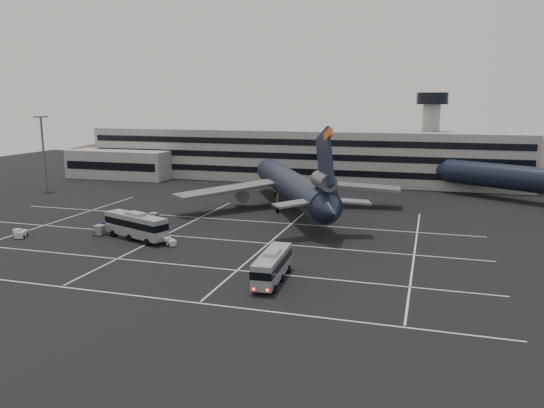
{
  "coord_description": "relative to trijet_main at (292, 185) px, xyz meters",
  "views": [
    {
      "loc": [
        35.61,
        -72.36,
        21.84
      ],
      "look_at": [
        10.62,
        10.41,
        5.0
      ],
      "focal_mm": 35.0,
      "sensor_mm": 36.0,
      "label": 1
    }
  ],
  "objects": [
    {
      "name": "lane_markings",
      "position": [
        -8.05,
        -28.69,
        -5.24
      ],
      "size": [
        90.0,
        55.62,
        0.01
      ],
      "color": "silver",
      "rests_on": "ground"
    },
    {
      "name": "bus_far",
      "position": [
        -18.04,
        -29.15,
        -2.84
      ],
      "size": [
        12.68,
        7.25,
        4.41
      ],
      "rotation": [
        0.0,
        0.0,
        1.2
      ],
      "color": "gray",
      "rests_on": "ground"
    },
    {
      "name": "lightpole_left",
      "position": [
        -63.99,
        5.59,
        6.57
      ],
      "size": [
        2.4,
        2.4,
        18.28
      ],
      "color": "slate",
      "rests_on": "ground"
    },
    {
      "name": "trijet_main",
      "position": [
        0.0,
        0.0,
        0.0
      ],
      "size": [
        42.46,
        53.2,
        18.08
      ],
      "rotation": [
        0.0,
        0.0,
        0.49
      ],
      "color": "black",
      "rests_on": "ground"
    },
    {
      "name": "terminal",
      "position": [
        -11.94,
        41.73,
        1.68
      ],
      "size": [
        125.0,
        26.0,
        24.0
      ],
      "color": "gray",
      "rests_on": "ground"
    },
    {
      "name": "hills",
      "position": [
        9.0,
        140.59,
        -17.32
      ],
      "size": [
        352.0,
        180.0,
        44.0
      ],
      "color": "#38332B",
      "rests_on": "ground"
    },
    {
      "name": "ground",
      "position": [
        -8.99,
        -29.41,
        -5.25
      ],
      "size": [
        260.0,
        260.0,
        0.0
      ],
      "primitive_type": "plane",
      "color": "black",
      "rests_on": "ground"
    },
    {
      "name": "tug_a",
      "position": [
        -36.55,
        -33.71,
        -4.57
      ],
      "size": [
        2.29,
        2.74,
        1.53
      ],
      "rotation": [
        0.0,
        0.0,
        0.43
      ],
      "color": "silver",
      "rests_on": "ground"
    },
    {
      "name": "bus_near",
      "position": [
        8.65,
        -42.2,
        -3.11
      ],
      "size": [
        3.24,
        11.2,
        3.91
      ],
      "rotation": [
        0.0,
        0.0,
        0.05
      ],
      "color": "gray",
      "rests_on": "ground"
    },
    {
      "name": "uld_cluster",
      "position": [
        -23.44,
        -22.89,
        -4.42
      ],
      "size": [
        7.36,
        13.49,
        1.7
      ],
      "rotation": [
        0.0,
        0.0,
        0.08
      ],
      "color": "#2D2D30",
      "rests_on": "ground"
    },
    {
      "name": "tug_b",
      "position": [
        -10.99,
        -31.0,
        -4.67
      ],
      "size": [
        2.34,
        2.26,
        1.31
      ],
      "rotation": [
        0.0,
        0.0,
        0.87
      ],
      "color": "silver",
      "rests_on": "ground"
    }
  ]
}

